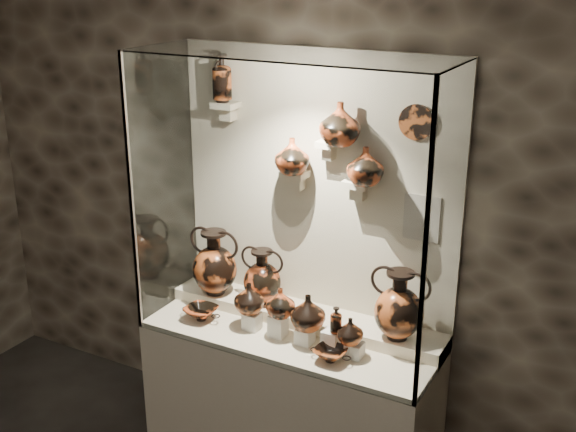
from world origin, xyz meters
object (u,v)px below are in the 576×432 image
Objects in this scene: jug_c at (308,312)px; jug_b at (281,303)px; amphora_left at (215,262)px; ovoid_vase_c at (366,166)px; lekythos_small at (336,319)px; ovoid_vase_a at (292,156)px; jug_a at (249,298)px; ovoid_vase_b at (340,124)px; amphora_right at (399,305)px; kylix_left at (201,312)px; amphora_mid at (262,276)px; kylix_right at (331,353)px; jug_e at (350,331)px; lekythos_tall at (222,76)px.

jug_b is at bearing -166.72° from jug_c.
ovoid_vase_c is (0.93, 0.07, 0.72)m from amphora_left.
ovoid_vase_a is at bearing 130.04° from lekythos_small.
ovoid_vase_b reaches higher than jug_a.
ovoid_vase_b is at bearing -179.80° from amphora_right.
lekythos_small is (0.55, -0.02, 0.02)m from jug_a.
amphora_mid is at bearing 64.18° from kylix_left.
ovoid_vase_a is at bearing 12.97° from amphora_mid.
jug_b is 0.17m from jug_c.
jug_c is at bearing 127.91° from kylix_right.
jug_a is (0.03, -0.20, -0.05)m from amphora_mid.
amphora_right reaches higher than amphora_mid.
ovoid_vase_b reaches higher than kylix_right.
amphora_left is 2.00× the size of jug_c.
amphora_right reaches higher than kylix_left.
amphora_right is at bearing -16.03° from amphora_left.
ovoid_vase_a is (-0.23, 0.24, 0.80)m from jug_c.
jug_e reaches higher than kylix_right.
lekythos_small is at bearing -110.23° from ovoid_vase_c.
jug_a is (-0.83, -0.18, -0.08)m from amphora_right.
jug_c is (0.41, -0.20, -0.05)m from amphora_mid.
jug_b is at bearing 25.89° from kylix_left.
lekythos_tall reaches higher than amphora_right.
ovoid_vase_b is at bearing -22.27° from ovoid_vase_a.
jug_c is 1.38× the size of jug_e.
amphora_left is 2.75× the size of jug_e.
amphora_right is 2.30× the size of jug_b.
lekythos_tall reaches higher than ovoid_vase_c.
amphora_mid is 0.97m from ovoid_vase_c.
jug_c is at bearing -29.67° from amphora_left.
jug_b is at bearing -155.87° from amphora_right.
jug_e is (0.26, -0.02, -0.04)m from jug_c.
lekythos_tall is at bearing 114.74° from kylix_left.
amphora_right reaches higher than kylix_right.
lekythos_tall is (0.03, 0.10, 1.11)m from amphora_left.
amphora_right is at bearing 17.99° from lekythos_small.
amphora_right is at bearing 64.77° from jug_e.
ovoid_vase_a reaches higher than kylix_left.
jug_e is 0.60× the size of kylix_left.
jug_e is (0.64, -0.02, -0.04)m from jug_a.
ovoid_vase_a reaches higher than kylix_right.
lekythos_tall is 1.47× the size of ovoid_vase_c.
jug_e is 0.95m from kylix_left.
jug_e is 0.10m from lekythos_small.
ovoid_vase_b is (0.74, 0.28, 1.15)m from kylix_left.
lekythos_small is (-0.28, -0.20, -0.06)m from amphora_right.
jug_b is 0.70× the size of kylix_left.
kylix_right is (0.92, -0.28, -0.23)m from amphora_left.
jug_a is 1.23× the size of jug_e.
ovoid_vase_b reaches higher than amphora_right.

